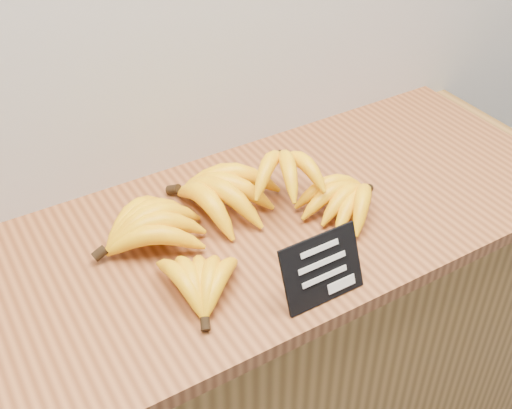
{
  "coord_description": "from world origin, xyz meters",
  "views": [
    {
      "loc": [
        -0.27,
        1.95,
        1.71
      ],
      "look_at": [
        0.18,
        2.7,
        1.02
      ],
      "focal_mm": 45.0,
      "sensor_mm": 36.0,
      "label": 1
    }
  ],
  "objects": [
    {
      "name": "counter",
      "position": [
        0.18,
        2.75,
        0.45
      ],
      "size": [
        1.53,
        0.5,
        0.9
      ],
      "primitive_type": "cube",
      "color": "olive",
      "rests_on": "ground"
    },
    {
      "name": "counter_top",
      "position": [
        0.18,
        2.75,
        0.92
      ],
      "size": [
        1.38,
        0.54,
        0.03
      ],
      "primitive_type": "cube",
      "color": "brown",
      "rests_on": "counter"
    },
    {
      "name": "chalkboard_sign",
      "position": [
        0.21,
        2.54,
        0.98
      ],
      "size": [
        0.15,
        0.05,
        0.11
      ],
      "primitive_type": "cube",
      "rotation": [
        -0.39,
        0.0,
        0.0
      ],
      "color": "black",
      "rests_on": "counter_top"
    },
    {
      "name": "banana_pile",
      "position": [
        0.18,
        2.77,
        0.97
      ],
      "size": [
        0.55,
        0.38,
        0.11
      ],
      "color": "yellow",
      "rests_on": "counter_top"
    }
  ]
}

